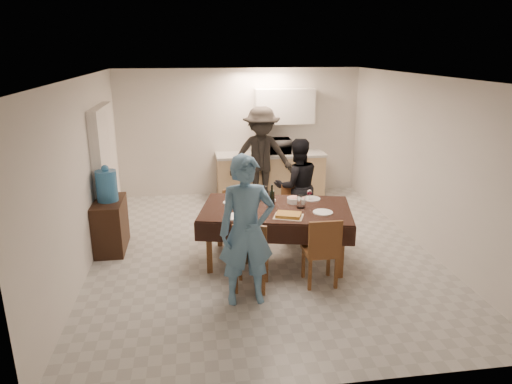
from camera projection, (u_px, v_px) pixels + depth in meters
The scene contains 33 objects.
floor at pixel (262, 250), 7.02m from camera, with size 5.00×6.00×0.02m, color #B3B3AE.
ceiling at pixel (263, 77), 6.24m from camera, with size 5.00×6.00×0.02m, color white.
wall_back at pixel (240, 133), 9.46m from camera, with size 5.00×0.02×2.60m, color beige.
wall_front at pixel (318, 258), 3.80m from camera, with size 5.00×0.02×2.60m, color beige.
wall_left at pixel (83, 175), 6.29m from camera, with size 0.02×6.00×2.60m, color beige.
wall_right at pixel (423, 163), 6.97m from camera, with size 0.02×6.00×2.60m, color beige.
stub_partition at pixel (106, 170), 7.51m from camera, with size 0.15×1.40×2.10m, color white.
kitchen_base_cabinet at pixel (270, 176), 9.51m from camera, with size 2.20×0.60×0.86m, color tan.
kitchen_worktop at pixel (271, 155), 9.37m from camera, with size 2.24×0.64×0.05m, color #ACACA7.
upper_cabinet at pixel (284, 106), 9.25m from camera, with size 1.20×0.34×0.70m, color silver.
dining_table at pixel (276, 210), 6.47m from camera, with size 2.30×1.65×0.81m.
chair_near_left at pixel (253, 250), 5.68m from camera, with size 0.53×0.54×0.51m.
chair_near_right at pixel (323, 245), 5.80m from camera, with size 0.43×0.43×0.51m.
chair_far_left at pixel (239, 213), 7.12m from camera, with size 0.50×0.51×0.46m.
chair_far_right at pixel (296, 209), 7.24m from camera, with size 0.42×0.42×0.47m.
console at pixel (111, 225), 6.97m from camera, with size 0.42×0.85×0.79m, color #311E10.
water_jug at pixel (107, 186), 6.78m from camera, with size 0.31×0.31×0.46m, color teal.
wine_bottle at pixel (272, 196), 6.45m from camera, with size 0.08×0.08×0.33m, color black, non-canonical shape.
water_pitcher at pixel (301, 202), 6.43m from camera, with size 0.12×0.12×0.18m, color white.
savoury_tart at pixel (288, 215), 6.11m from camera, with size 0.38×0.29×0.05m, color gold.
salad_bowl at pixel (294, 200), 6.66m from camera, with size 0.20×0.20×0.08m, color white.
mushroom_dish at pixel (269, 201), 6.71m from camera, with size 0.19×0.19×0.03m, color white.
wine_glass_a at pixel (239, 210), 6.12m from camera, with size 0.08×0.08×0.17m, color white, non-canonical shape.
wine_glass_b at pixel (309, 195), 6.75m from camera, with size 0.08×0.08×0.17m, color white, non-canonical shape.
wine_glass_c at pixel (259, 196), 6.69m from camera, with size 0.08×0.08×0.19m, color white, non-canonical shape.
plate_near_left at pixel (236, 217), 6.09m from camera, with size 0.29×0.29×0.02m, color white.
plate_near_right at pixel (323, 212), 6.26m from camera, with size 0.27×0.27×0.02m, color white.
plate_far_left at pixel (232, 202), 6.66m from camera, with size 0.26×0.26×0.01m, color white.
plate_far_right at pixel (312, 199), 6.82m from camera, with size 0.26×0.26×0.02m, color white.
microwave at pixel (277, 146), 9.33m from camera, with size 0.55×0.37×0.30m, color silver.
person_near at pixel (247, 231), 5.36m from camera, with size 0.67×0.44×1.83m, color #5987AD.
person_far at pixel (297, 186), 7.53m from camera, with size 0.78×0.60×1.60m, color black.
person_kitchen at pixel (261, 156), 8.88m from camera, with size 1.24×0.71×1.93m, color black.
Camera 1 is at (-1.01, -6.35, 2.97)m, focal length 32.00 mm.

